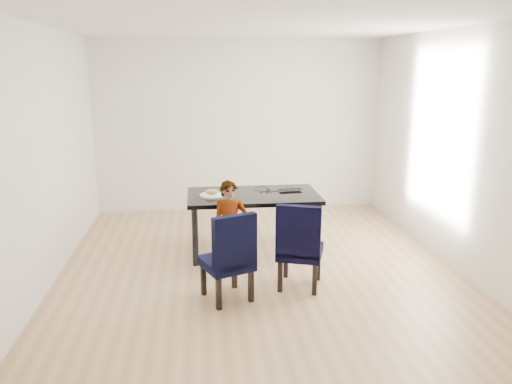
{
  "coord_description": "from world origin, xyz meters",
  "views": [
    {
      "loc": [
        -0.67,
        -5.39,
        2.27
      ],
      "look_at": [
        0.0,
        0.2,
        0.85
      ],
      "focal_mm": 35.0,
      "sensor_mm": 36.0,
      "label": 1
    }
  ],
  "objects": [
    {
      "name": "laptop",
      "position": [
        0.48,
        0.64,
        0.76
      ],
      "size": [
        0.31,
        0.22,
        0.02
      ],
      "primitive_type": "imported",
      "rotation": [
        0.0,
        0.0,
        3.26
      ],
      "color": "black",
      "rests_on": "dining_table"
    },
    {
      "name": "plate",
      "position": [
        -0.51,
        0.48,
        0.76
      ],
      "size": [
        0.35,
        0.35,
        0.02
      ],
      "primitive_type": "cylinder",
      "rotation": [
        0.0,
        0.0,
        -0.2
      ],
      "color": "white",
      "rests_on": "dining_table"
    },
    {
      "name": "dining_table",
      "position": [
        0.0,
        0.5,
        0.38
      ],
      "size": [
        1.6,
        0.9,
        0.75
      ],
      "primitive_type": "cube",
      "color": "black",
      "rests_on": "floor"
    },
    {
      "name": "wall_front",
      "position": [
        0.0,
        -2.5,
        1.35
      ],
      "size": [
        4.5,
        0.01,
        2.7
      ],
      "primitive_type": "cube",
      "color": "silver",
      "rests_on": "ground"
    },
    {
      "name": "child",
      "position": [
        -0.33,
        -0.15,
        0.53
      ],
      "size": [
        0.39,
        0.26,
        1.07
      ],
      "primitive_type": "imported",
      "rotation": [
        0.0,
        0.0,
        -0.0
      ],
      "color": "#FF4715",
      "rests_on": "floor"
    },
    {
      "name": "floor",
      "position": [
        0.0,
        0.0,
        -0.01
      ],
      "size": [
        4.5,
        5.0,
        0.01
      ],
      "primitive_type": "cube",
      "color": "tan",
      "rests_on": "ground"
    },
    {
      "name": "chair_right",
      "position": [
        0.38,
        -0.56,
        0.47
      ],
      "size": [
        0.58,
        0.59,
        0.94
      ],
      "primitive_type": "cube",
      "rotation": [
        0.0,
        0.0,
        -0.33
      ],
      "color": "black",
      "rests_on": "floor"
    },
    {
      "name": "wall_left",
      "position": [
        -2.25,
        0.0,
        1.35
      ],
      "size": [
        0.01,
        5.0,
        2.7
      ],
      "primitive_type": "cube",
      "color": "white",
      "rests_on": "ground"
    },
    {
      "name": "wall_back",
      "position": [
        0.0,
        2.5,
        1.35
      ],
      "size": [
        4.5,
        0.01,
        2.7
      ],
      "primitive_type": "cube",
      "color": "silver",
      "rests_on": "ground"
    },
    {
      "name": "chair_left",
      "position": [
        -0.41,
        -0.77,
        0.46
      ],
      "size": [
        0.58,
        0.59,
        0.92
      ],
      "primitive_type": "cube",
      "rotation": [
        0.0,
        0.0,
        0.38
      ],
      "color": "black",
      "rests_on": "floor"
    },
    {
      "name": "sandwich",
      "position": [
        -0.51,
        0.48,
        0.8
      ],
      "size": [
        0.17,
        0.09,
        0.07
      ],
      "primitive_type": "ellipsoid",
      "rotation": [
        0.0,
        0.0,
        -0.05
      ],
      "color": "#A6863B",
      "rests_on": "plate"
    },
    {
      "name": "wall_right",
      "position": [
        2.25,
        0.0,
        1.35
      ],
      "size": [
        0.01,
        5.0,
        2.7
      ],
      "primitive_type": "cube",
      "color": "silver",
      "rests_on": "ground"
    },
    {
      "name": "ceiling",
      "position": [
        0.0,
        0.0,
        2.71
      ],
      "size": [
        4.5,
        5.0,
        0.01
      ],
      "primitive_type": "cube",
      "color": "white",
      "rests_on": "wall_back"
    },
    {
      "name": "cable_tangle",
      "position": [
        0.17,
        0.6,
        0.75
      ],
      "size": [
        0.17,
        0.17,
        0.01
      ],
      "primitive_type": "torus",
      "rotation": [
        0.0,
        0.0,
        -0.11
      ],
      "color": "black",
      "rests_on": "dining_table"
    }
  ]
}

